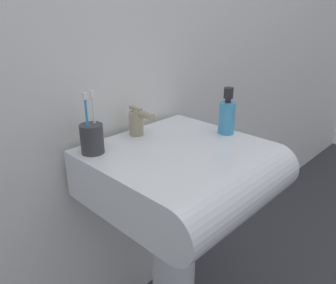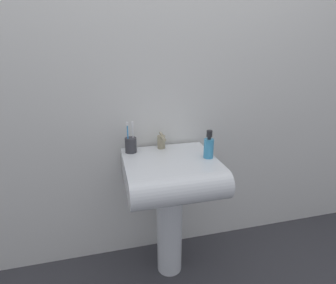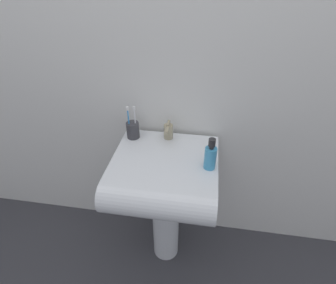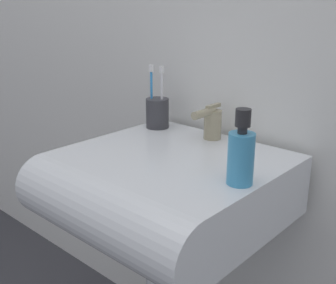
{
  "view_description": "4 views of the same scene",
  "coord_description": "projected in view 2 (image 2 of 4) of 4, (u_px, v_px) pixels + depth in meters",
  "views": [
    {
      "loc": [
        -0.7,
        -0.65,
        1.2
      ],
      "look_at": [
        -0.01,
        0.02,
        0.81
      ],
      "focal_mm": 35.0,
      "sensor_mm": 36.0,
      "label": 1
    },
    {
      "loc": [
        -0.34,
        -1.34,
        1.39
      ],
      "look_at": [
        -0.01,
        -0.02,
        0.9
      ],
      "focal_mm": 28.0,
      "sensor_mm": 36.0,
      "label": 2
    },
    {
      "loc": [
        0.17,
        -1.0,
        1.62
      ],
      "look_at": [
        0.01,
        0.02,
        0.88
      ],
      "focal_mm": 28.0,
      "sensor_mm": 36.0,
      "label": 3
    },
    {
      "loc": [
        0.65,
        -0.75,
        1.16
      ],
      "look_at": [
        0.0,
        -0.03,
        0.84
      ],
      "focal_mm": 45.0,
      "sensor_mm": 36.0,
      "label": 4
    }
  ],
  "objects": [
    {
      "name": "sink_pedestal",
      "position": [
        170.0,
        227.0,
        1.66
      ],
      "size": [
        0.16,
        0.16,
        0.64
      ],
      "primitive_type": "cylinder",
      "color": "white",
      "rests_on": "ground"
    },
    {
      "name": "faucet",
      "position": [
        161.0,
        141.0,
        1.63
      ],
      "size": [
        0.05,
        0.11,
        0.1
      ],
      "color": "tan",
      "rests_on": "sink_basin"
    },
    {
      "name": "toothbrush_cup",
      "position": [
        131.0,
        145.0,
        1.57
      ],
      "size": [
        0.07,
        0.07,
        0.19
      ],
      "color": "#38383D",
      "rests_on": "sink_basin"
    },
    {
      "name": "sink_basin",
      "position": [
        172.0,
        175.0,
        1.47
      ],
      "size": [
        0.52,
        0.52,
        0.16
      ],
      "color": "white",
      "rests_on": "sink_pedestal"
    },
    {
      "name": "soap_bottle",
      "position": [
        209.0,
        147.0,
        1.49
      ],
      "size": [
        0.06,
        0.06,
        0.16
      ],
      "color": "#3F99CC",
      "rests_on": "sink_basin"
    },
    {
      "name": "wall_back",
      "position": [
        159.0,
        81.0,
        1.61
      ],
      "size": [
        5.0,
        0.05,
        2.4
      ],
      "primitive_type": "cube",
      "color": "silver",
      "rests_on": "ground"
    },
    {
      "name": "ground_plane",
      "position": [
        169.0,
        267.0,
        1.76
      ],
      "size": [
        6.0,
        6.0,
        0.0
      ],
      "primitive_type": "plane",
      "color": "#38383D",
      "rests_on": "ground"
    }
  ]
}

